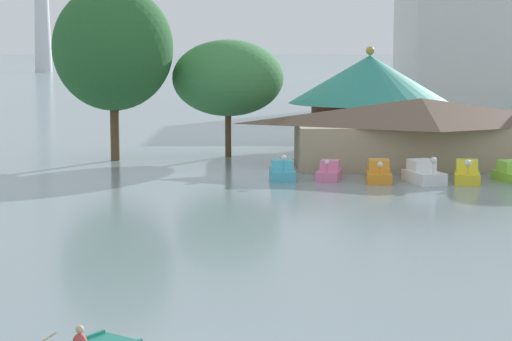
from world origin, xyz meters
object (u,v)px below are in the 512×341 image
at_px(pedal_boat_orange, 379,173).
at_px(green_roof_pavilion, 369,95).
at_px(boathouse, 421,130).
at_px(pedal_boat_pink, 330,172).
at_px(shoreline_tree_mid, 228,78).
at_px(pedal_boat_cyan, 282,172).
at_px(shoreline_tree_tall_left, 113,48).
at_px(background_building_block, 498,39).
at_px(pedal_boat_yellow, 467,174).
at_px(pedal_boat_white, 423,174).

height_order(pedal_boat_orange, green_roof_pavilion, green_roof_pavilion).
bearing_deg(pedal_boat_orange, boathouse, 157.32).
bearing_deg(pedal_boat_pink, shoreline_tree_mid, -137.99).
distance_m(pedal_boat_cyan, shoreline_tree_mid, 14.02).
bearing_deg(shoreline_tree_tall_left, green_roof_pavilion, 17.87).
bearing_deg(boathouse, pedal_boat_orange, -118.40).
xyz_separation_m(shoreline_tree_tall_left, background_building_block, (45.02, 60.40, 1.16)).
relative_size(green_roof_pavilion, background_building_block, 0.49).
relative_size(pedal_boat_cyan, shoreline_tree_tall_left, 0.20).
bearing_deg(pedal_boat_cyan, shoreline_tree_mid, -165.85).
xyz_separation_m(pedal_boat_yellow, shoreline_tree_mid, (-15.02, 13.55, 5.44)).
bearing_deg(background_building_block, pedal_boat_cyan, -115.11).
bearing_deg(pedal_boat_yellow, green_roof_pavilion, -156.31).
bearing_deg(shoreline_tree_tall_left, pedal_boat_pink, -33.46).
relative_size(pedal_boat_cyan, boathouse, 0.13).
distance_m(boathouse, shoreline_tree_mid, 15.17).
distance_m(pedal_boat_white, shoreline_tree_tall_left, 24.81).
bearing_deg(shoreline_tree_tall_left, pedal_boat_cyan, -40.36).
bearing_deg(shoreline_tree_mid, boathouse, -22.46).
distance_m(pedal_boat_yellow, green_roof_pavilion, 18.46).
relative_size(pedal_boat_pink, boathouse, 0.16).
bearing_deg(pedal_boat_white, pedal_boat_yellow, 76.61).
distance_m(pedal_boat_yellow, boathouse, 8.27).
distance_m(pedal_boat_yellow, shoreline_tree_mid, 20.95).
bearing_deg(pedal_boat_orange, shoreline_tree_mid, -137.95).
bearing_deg(pedal_boat_cyan, pedal_boat_yellow, 82.01).
distance_m(pedal_boat_pink, boathouse, 9.76).
distance_m(pedal_boat_cyan, pedal_boat_white, 8.77).
distance_m(pedal_boat_pink, shoreline_tree_tall_left, 19.54).
relative_size(pedal_boat_orange, shoreline_tree_tall_left, 0.24).
bearing_deg(pedal_boat_yellow, pedal_boat_orange, -83.06).
bearing_deg(shoreline_tree_mid, pedal_boat_cyan, -73.71).
bearing_deg(pedal_boat_orange, background_building_block, 164.92).
bearing_deg(green_roof_pavilion, shoreline_tree_tall_left, -162.13).
bearing_deg(pedal_boat_pink, pedal_boat_orange, 85.36).
height_order(pedal_boat_pink, pedal_boat_white, pedal_boat_white).
relative_size(pedal_boat_pink, background_building_block, 0.11).
bearing_deg(shoreline_tree_tall_left, pedal_boat_white, -29.10).
bearing_deg(boathouse, background_building_block, 70.15).
bearing_deg(pedal_boat_white, pedal_boat_orange, -119.67).
distance_m(pedal_boat_cyan, shoreline_tree_tall_left, 17.49).
xyz_separation_m(shoreline_tree_tall_left, shoreline_tree_mid, (8.33, 2.23, -2.26)).
bearing_deg(pedal_boat_pink, pedal_boat_yellow, 93.59).
height_order(pedal_boat_orange, shoreline_tree_tall_left, shoreline_tree_tall_left).
relative_size(pedal_boat_yellow, background_building_block, 0.12).
height_order(pedal_boat_yellow, background_building_block, background_building_block).
xyz_separation_m(pedal_boat_white, green_roof_pavilion, (-0.96, 17.81, 3.89)).
height_order(boathouse, shoreline_tree_mid, shoreline_tree_mid).
height_order(pedal_boat_orange, pedal_boat_yellow, pedal_boat_yellow).
distance_m(green_roof_pavilion, background_building_block, 59.92).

